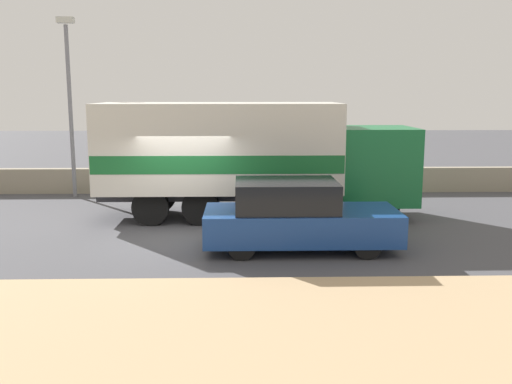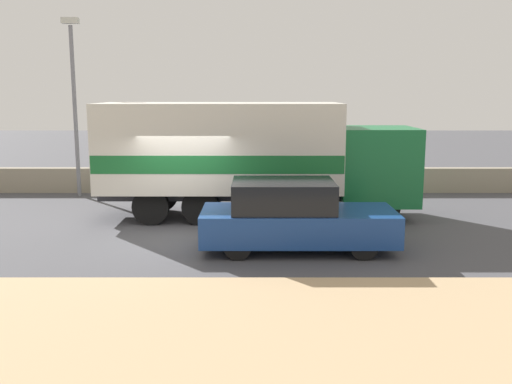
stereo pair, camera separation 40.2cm
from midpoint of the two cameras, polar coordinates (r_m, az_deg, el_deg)
name	(u,v)px [view 1 (the left image)]	position (r m, az deg, el deg)	size (l,w,h in m)	color
ground_plane	(181,238)	(14.67, -8.27, -4.56)	(80.00, 80.00, 0.00)	#47474C
dirt_shoulder_foreground	(135,350)	(8.69, -13.36, -15.11)	(60.00, 6.22, 0.04)	tan
stone_wall_backdrop	(200,180)	(21.01, -6.21, 1.17)	(60.00, 0.35, 0.90)	gray
street_lamp	(69,93)	(20.90, -18.69, 9.33)	(0.56, 0.28, 6.13)	slate
box_truck	(245,154)	(16.56, -1.81, 3.81)	(9.07, 2.58, 3.34)	#196B38
car_hatchback	(297,216)	(13.32, 3.23, -2.45)	(4.50, 1.87, 1.64)	navy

